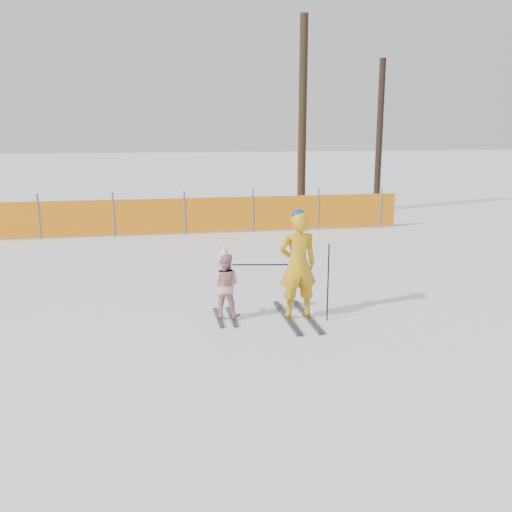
% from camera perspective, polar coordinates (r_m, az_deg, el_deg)
% --- Properties ---
extents(ground, '(120.00, 120.00, 0.00)m').
position_cam_1_polar(ground, '(9.11, 0.59, -6.84)').
color(ground, white).
rests_on(ground, ground).
extents(adult, '(0.64, 1.66, 1.80)m').
position_cam_1_polar(adult, '(9.17, 4.20, -0.90)').
color(adult, black).
rests_on(adult, ground).
extents(child, '(0.62, 0.97, 1.25)m').
position_cam_1_polar(child, '(9.23, -3.15, -2.88)').
color(child, black).
rests_on(child, ground).
extents(ski_poles, '(1.50, 0.41, 1.27)m').
position_cam_1_polar(ski_poles, '(9.14, 4.38, -1.91)').
color(ski_poles, black).
rests_on(ski_poles, ground).
extents(safety_fence, '(16.48, 0.06, 1.25)m').
position_cam_1_polar(safety_fence, '(16.59, -13.35, 3.83)').
color(safety_fence, '#595960').
rests_on(safety_fence, ground).
extents(tree_trunks, '(3.28, 0.87, 6.62)m').
position_cam_1_polar(tree_trunks, '(20.27, 7.51, 12.84)').
color(tree_trunks, black).
rests_on(tree_trunks, ground).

